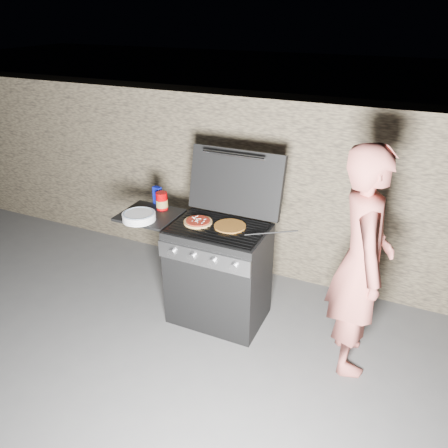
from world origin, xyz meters
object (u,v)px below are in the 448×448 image
at_px(gas_grill, 193,267).
at_px(pizza_topped, 198,221).
at_px(person, 361,263).
at_px(sauce_jar, 162,201).

height_order(gas_grill, pizza_topped, pizza_topped).
distance_m(gas_grill, person, 1.47).
bearing_deg(gas_grill, sauce_jar, 160.00).
xyz_separation_m(gas_grill, sauce_jar, (-0.37, 0.14, 0.53)).
bearing_deg(pizza_topped, person, -1.97).
distance_m(pizza_topped, sauce_jar, 0.46).
distance_m(gas_grill, pizza_topped, 0.47).
bearing_deg(person, gas_grill, 71.17).
xyz_separation_m(pizza_topped, sauce_jar, (-0.43, 0.13, 0.06)).
relative_size(gas_grill, person, 0.76).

